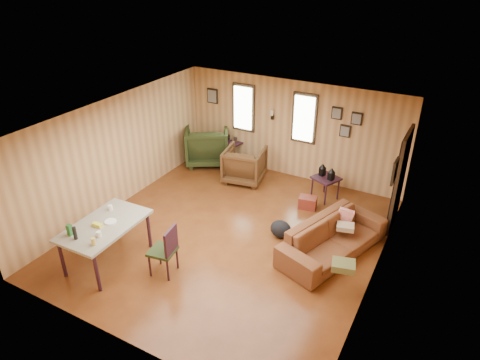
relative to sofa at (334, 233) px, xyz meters
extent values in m
cube|color=brown|center=(-1.93, -0.41, -0.45)|extent=(5.50, 6.00, 0.02)
cube|color=#997C5B|center=(-1.93, -0.41, 1.97)|extent=(5.50, 6.00, 0.02)
cube|color=tan|center=(-1.93, 2.60, 0.76)|extent=(5.50, 0.02, 2.40)
cube|color=tan|center=(-1.93, -3.42, 0.76)|extent=(5.50, 0.02, 2.40)
cube|color=tan|center=(-4.69, -0.41, 0.76)|extent=(0.02, 6.00, 2.40)
cube|color=tan|center=(0.83, -0.41, 0.76)|extent=(0.02, 6.00, 2.40)
cube|color=black|center=(-3.23, 2.56, 1.11)|extent=(0.60, 0.05, 1.20)
cube|color=#E0F2D1|center=(-3.23, 2.52, 1.11)|extent=(0.48, 0.04, 1.06)
cube|color=black|center=(-1.63, 2.56, 1.11)|extent=(0.60, 0.05, 1.20)
cube|color=#E0F2D1|center=(-1.63, 2.52, 1.11)|extent=(0.48, 0.04, 1.06)
cube|color=black|center=(-2.43, 2.54, 1.01)|extent=(0.07, 0.05, 0.12)
cylinder|color=silver|center=(-2.43, 2.48, 1.14)|extent=(0.07, 0.07, 0.14)
cube|color=black|center=(0.79, 1.54, 0.56)|extent=(0.06, 1.00, 2.05)
cube|color=black|center=(0.75, 1.54, 0.56)|extent=(0.04, 0.82, 1.90)
cube|color=black|center=(-0.88, 2.56, 1.36)|extent=(0.24, 0.04, 0.28)
cube|color=#9E998C|center=(-0.88, 2.53, 1.36)|extent=(0.19, 0.02, 0.22)
cube|color=black|center=(-0.43, 2.56, 1.31)|extent=(0.24, 0.04, 0.28)
cube|color=#9E998C|center=(-0.43, 2.53, 1.31)|extent=(0.19, 0.02, 0.22)
cube|color=black|center=(-0.65, 2.56, 0.98)|extent=(0.24, 0.04, 0.28)
cube|color=#9E998C|center=(-0.65, 2.53, 0.98)|extent=(0.19, 0.02, 0.22)
cube|color=black|center=(-4.13, 2.56, 1.28)|extent=(0.30, 0.04, 0.38)
cube|color=#9E998C|center=(-4.13, 2.53, 1.28)|extent=(0.24, 0.02, 0.31)
cube|color=black|center=(0.79, 0.44, 1.26)|extent=(0.04, 0.34, 0.42)
cube|color=#9E998C|center=(0.76, 0.44, 1.26)|extent=(0.02, 0.27, 0.34)
imported|color=brown|center=(0.00, 0.00, 0.00)|extent=(1.36, 2.35, 0.88)
imported|color=#4D2F17|center=(-2.77, 1.76, 0.03)|extent=(1.05, 1.00, 0.94)
imported|color=#2A3618|center=(-4.12, 2.20, 0.11)|extent=(1.44, 1.42, 1.11)
cube|color=#331624|center=(-3.56, 2.55, 0.15)|extent=(0.69, 0.65, 0.04)
cube|color=#331624|center=(-3.56, 2.55, -0.25)|extent=(0.63, 0.59, 0.03)
cylinder|color=#331624|center=(-3.85, 2.39, -0.15)|extent=(0.05, 0.05, 0.58)
cylinder|color=#331624|center=(-3.36, 2.28, -0.15)|extent=(0.05, 0.05, 0.58)
cylinder|color=#331624|center=(-3.75, 2.81, -0.15)|extent=(0.05, 0.05, 0.58)
cylinder|color=#331624|center=(-3.27, 2.70, -0.15)|extent=(0.05, 0.05, 0.58)
cube|color=#40302B|center=(-3.68, 2.58, 0.24)|extent=(0.11, 0.04, 0.14)
cube|color=#40302B|center=(-3.45, 2.52, 0.24)|extent=(0.10, 0.04, 0.13)
cube|color=#331624|center=(-0.77, 1.86, 0.07)|extent=(0.68, 0.68, 0.04)
cylinder|color=#331624|center=(-1.04, 1.76, -0.18)|extent=(0.05, 0.05, 0.51)
cylinder|color=#331624|center=(-0.67, 1.59, -0.18)|extent=(0.05, 0.05, 0.51)
cylinder|color=#331624|center=(-0.87, 2.13, -0.18)|extent=(0.05, 0.05, 0.51)
cylinder|color=#331624|center=(-0.50, 1.96, -0.18)|extent=(0.05, 0.05, 0.51)
cube|color=black|center=(-0.89, 1.92, 0.19)|extent=(0.15, 0.15, 0.19)
cone|color=black|center=(-0.89, 1.92, 0.33)|extent=(0.20, 0.20, 0.10)
cube|color=black|center=(-0.65, 1.81, 0.19)|extent=(0.15, 0.15, 0.19)
cone|color=black|center=(-0.65, 1.81, 0.33)|extent=(0.20, 0.20, 0.10)
cube|color=maroon|center=(-0.96, 1.29, -0.31)|extent=(0.42, 0.33, 0.27)
ellipsoid|color=black|center=(-1.04, 0.01, -0.26)|extent=(0.48, 0.40, 0.36)
cube|color=brown|center=(0.43, -0.86, 0.04)|extent=(0.43, 0.38, 0.12)
cube|color=red|center=(0.06, 0.48, 0.12)|extent=(0.34, 0.17, 0.33)
cube|color=tan|center=(0.14, 0.26, 0.03)|extent=(0.37, 0.31, 0.09)
cube|color=#9C9783|center=(-3.45, -2.15, 0.32)|extent=(0.97, 1.57, 0.05)
cylinder|color=#331624|center=(-3.83, -2.83, -0.07)|extent=(0.06, 0.06, 0.74)
cylinder|color=#331624|center=(-3.04, -2.81, -0.07)|extent=(0.06, 0.06, 0.74)
cylinder|color=#331624|center=(-3.86, -1.48, -0.07)|extent=(0.06, 0.06, 0.74)
cylinder|color=#331624|center=(-3.07, -1.46, -0.07)|extent=(0.06, 0.06, 0.74)
cylinder|color=white|center=(-3.26, -2.45, 0.40)|extent=(0.08, 0.08, 0.09)
cylinder|color=white|center=(-3.69, -1.74, 0.40)|extent=(0.08, 0.08, 0.09)
cube|color=#24642A|center=(-3.71, -2.65, 0.45)|extent=(0.07, 0.07, 0.20)
cylinder|color=black|center=(-3.54, -2.69, 0.46)|extent=(0.06, 0.06, 0.23)
cylinder|color=#D4BF53|center=(-3.17, -2.66, 0.41)|extent=(0.08, 0.08, 0.12)
cylinder|color=white|center=(-3.40, -2.04, 0.36)|extent=(0.21, 0.21, 0.02)
cube|color=yellow|center=(-3.50, -2.25, 0.38)|extent=(0.19, 0.09, 0.06)
cube|color=#2A3618|center=(-2.39, -1.92, 0.02)|extent=(0.49, 0.49, 0.05)
cube|color=#331624|center=(-2.21, -1.90, 0.27)|extent=(0.10, 0.41, 0.47)
cylinder|color=#331624|center=(-2.53, -2.12, -0.22)|extent=(0.04, 0.04, 0.45)
cylinder|color=#331624|center=(-2.19, -2.07, -0.22)|extent=(0.04, 0.04, 0.45)
cylinder|color=#331624|center=(-2.59, -1.78, -0.22)|extent=(0.04, 0.04, 0.45)
cylinder|color=#331624|center=(-2.25, -1.73, -0.22)|extent=(0.04, 0.04, 0.45)
camera|label=1|loc=(1.57, -6.43, 4.50)|focal=32.00mm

